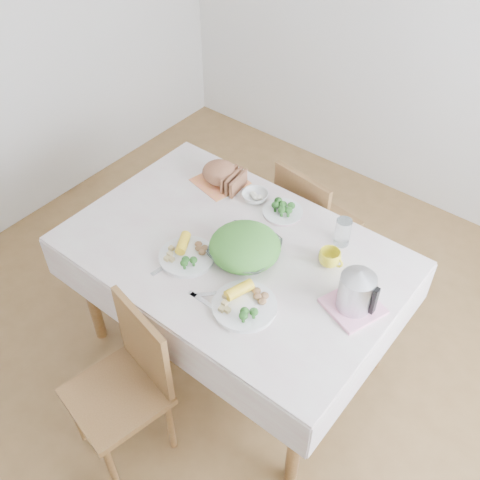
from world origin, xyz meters
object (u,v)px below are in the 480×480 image
Objects in this scene: chair_near at (114,389)px; dinner_plate_right at (244,306)px; chair_far at (318,216)px; electric_kettle at (357,288)px; yellow_mug at (330,258)px; salad_bowl at (245,251)px; dinner_plate_left at (187,257)px; dining_table at (234,305)px.

chair_near reaches higher than dinner_plate_right.
chair_far is 4.15× the size of electric_kettle.
yellow_mug is (0.37, -0.54, 0.34)m from chair_far.
dinner_plate_right is 1.34× the size of electric_kettle.
dinner_plate_left is (-0.19, -0.17, -0.03)m from salad_bowl.
chair_near is 1.07m from yellow_mug.
electric_kettle is (0.21, -0.15, 0.08)m from yellow_mug.
chair_far is 2.80× the size of salad_bowl.
yellow_mug is at bearing 131.75° from chair_far.
chair_far is 0.81m from salad_bowl.
electric_kettle reaches higher than yellow_mug.
salad_bowl is 3.03× the size of yellow_mug.
chair_near reaches higher than yellow_mug.
dinner_plate_left is at bearing -139.52° from salad_bowl.
dinner_plate_right is at bearing -43.57° from dining_table.
yellow_mug is (0.51, 0.36, 0.03)m from dinner_plate_left.
chair_far reaches higher than salad_bowl.
dinner_plate_right is 2.73× the size of yellow_mug.
dinner_plate_right is (0.23, -0.97, 0.31)m from chair_far.
salad_bowl is (0.13, 0.72, 0.33)m from chair_near.
salad_bowl reaches higher than dinner_plate_right.
dinner_plate_right is at bearing 110.98° from chair_far.
dinner_plate_right is (0.18, -0.23, -0.03)m from salad_bowl.
salad_bowl reaches higher than dinner_plate_left.
salad_bowl is at bearing 127.95° from dinner_plate_right.
dining_table is 4.70× the size of salad_bowl.
dinner_plate_left is 0.38m from dinner_plate_right.
chair_near is 0.66m from dinner_plate_right.
yellow_mug is (0.14, 0.42, 0.03)m from dinner_plate_right.
dinner_plate_left is (-0.07, 0.56, 0.31)m from chair_near.
salad_bowl is 1.11× the size of dinner_plate_right.
chair_far reaches higher than dining_table.
dinner_plate_left is 0.94× the size of dinner_plate_right.
salad_bowl is at bearing 40.48° from dinner_plate_left.
electric_kettle reaches higher than chair_near.
dinner_plate_right is at bearing -52.05° from salad_bowl.
chair_far is (0.07, 1.46, 0.00)m from chair_near.
dining_table is 1.67× the size of chair_near.
chair_near is 3.31× the size of dinner_plate_left.
chair_far is 8.49× the size of yellow_mug.
chair_near is 1.09m from electric_kettle.
electric_kettle is at bearing 137.43° from chair_far.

